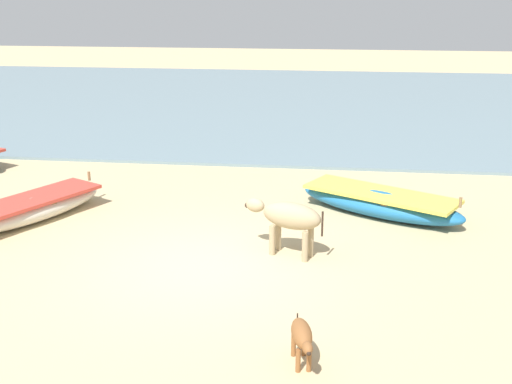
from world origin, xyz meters
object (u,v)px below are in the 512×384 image
fishing_boat_1 (32,208)px  calf_near_brown (302,336)px  fishing_boat_0 (380,203)px  cow_adult_dun (289,217)px

fishing_boat_1 → calf_near_brown: fishing_boat_1 is taller
fishing_boat_0 → calf_near_brown: bearing=-74.3°
cow_adult_dun → calf_near_brown: (0.42, -3.44, -0.30)m
fishing_boat_1 → calf_near_brown: 7.34m
fishing_boat_0 → cow_adult_dun: cow_adult_dun is taller
fishing_boat_0 → fishing_boat_1: (-7.05, -1.15, -0.02)m
fishing_boat_1 → calf_near_brown: bearing=-100.4°
fishing_boat_0 → cow_adult_dun: 2.91m
cow_adult_dun → calf_near_brown: cow_adult_dun is taller
calf_near_brown → fishing_boat_1: bearing=-141.3°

